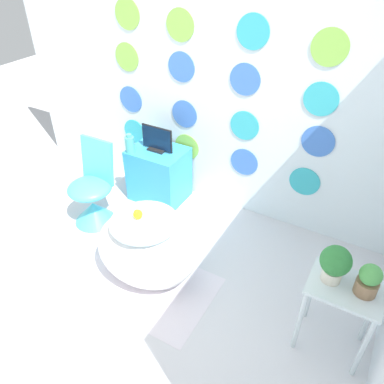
{
  "coord_description": "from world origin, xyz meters",
  "views": [
    {
      "loc": [
        1.43,
        -0.95,
        2.4
      ],
      "look_at": [
        0.35,
        0.95,
        0.84
      ],
      "focal_mm": 35.0,
      "sensor_mm": 36.0,
      "label": 1
    }
  ],
  "objects_px": {
    "potted_plant_right": "(369,280)",
    "potted_plant_left": "(335,263)",
    "tv": "(157,140)",
    "bathtub": "(147,248)",
    "chair": "(93,198)",
    "vase": "(130,144)"
  },
  "relations": [
    {
      "from": "bathtub",
      "to": "potted_plant_right",
      "type": "height_order",
      "value": "potted_plant_right"
    },
    {
      "from": "vase",
      "to": "tv",
      "type": "bearing_deg",
      "value": 36.57
    },
    {
      "from": "chair",
      "to": "vase",
      "type": "bearing_deg",
      "value": 76.05
    },
    {
      "from": "chair",
      "to": "tv",
      "type": "relative_size",
      "value": 2.42
    },
    {
      "from": "tv",
      "to": "bathtub",
      "type": "bearing_deg",
      "value": -61.25
    },
    {
      "from": "vase",
      "to": "potted_plant_left",
      "type": "height_order",
      "value": "potted_plant_left"
    },
    {
      "from": "tv",
      "to": "potted_plant_left",
      "type": "bearing_deg",
      "value": -24.75
    },
    {
      "from": "bathtub",
      "to": "potted_plant_left",
      "type": "bearing_deg",
      "value": 4.16
    },
    {
      "from": "potted_plant_left",
      "to": "tv",
      "type": "bearing_deg",
      "value": 155.25
    },
    {
      "from": "tv",
      "to": "potted_plant_left",
      "type": "distance_m",
      "value": 2.08
    },
    {
      "from": "bathtub",
      "to": "potted_plant_left",
      "type": "xyz_separation_m",
      "value": [
        1.36,
        0.1,
        0.44
      ]
    },
    {
      "from": "potted_plant_left",
      "to": "potted_plant_right",
      "type": "height_order",
      "value": "potted_plant_left"
    },
    {
      "from": "bathtub",
      "to": "tv",
      "type": "distance_m",
      "value": 1.17
    },
    {
      "from": "tv",
      "to": "potted_plant_left",
      "type": "height_order",
      "value": "potted_plant_left"
    },
    {
      "from": "bathtub",
      "to": "tv",
      "type": "xyz_separation_m",
      "value": [
        -0.53,
        0.97,
        0.39
      ]
    },
    {
      "from": "chair",
      "to": "tv",
      "type": "bearing_deg",
      "value": 62.52
    },
    {
      "from": "bathtub",
      "to": "potted_plant_right",
      "type": "bearing_deg",
      "value": 3.55
    },
    {
      "from": "chair",
      "to": "potted_plant_right",
      "type": "relative_size",
      "value": 3.76
    },
    {
      "from": "chair",
      "to": "potted_plant_right",
      "type": "height_order",
      "value": "chair"
    },
    {
      "from": "bathtub",
      "to": "potted_plant_right",
      "type": "xyz_separation_m",
      "value": [
        1.56,
        0.1,
        0.4
      ]
    },
    {
      "from": "potted_plant_right",
      "to": "potted_plant_left",
      "type": "bearing_deg",
      "value": 179.48
    },
    {
      "from": "bathtub",
      "to": "tv",
      "type": "bearing_deg",
      "value": 118.75
    }
  ]
}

